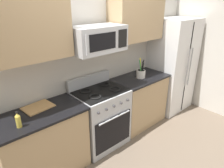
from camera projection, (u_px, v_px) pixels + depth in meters
name	position (u px, v px, depth m)	size (l,w,h in m)	color
ground_plane	(129.00, 163.00, 2.90)	(16.00, 16.00, 0.00)	#6B5B4C
wall_back	(84.00, 61.00, 3.08)	(8.00, 0.10, 2.60)	beige
counter_left	(43.00, 145.00, 2.58)	(1.09, 0.59, 0.91)	tan
range_oven	(101.00, 117.00, 3.15)	(0.76, 0.63, 1.09)	#B2B5BA
counter_right	(139.00, 100.00, 3.71)	(1.00, 0.59, 0.91)	tan
refrigerator	(172.00, 66.00, 4.10)	(0.86, 0.70, 1.83)	silver
wall_right	(218.00, 48.00, 3.86)	(0.10, 8.00, 2.60)	beige
microwave	(97.00, 39.00, 2.71)	(0.76, 0.44, 0.34)	#B2B5BA
upper_cabinets_left	(20.00, 31.00, 2.14)	(1.08, 0.34, 0.66)	tan
upper_cabinets_right	(137.00, 20.00, 3.27)	(0.99, 0.34, 0.66)	tan
utensil_crock	(141.00, 73.00, 3.48)	(0.15, 0.15, 0.34)	white
cutting_board	(38.00, 107.00, 2.54)	(0.35, 0.26, 0.02)	tan
bottle_oil	(18.00, 120.00, 2.13)	(0.05, 0.05, 0.18)	gold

